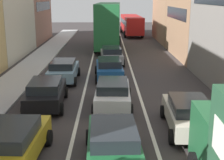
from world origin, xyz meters
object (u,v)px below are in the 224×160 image
at_px(sedan_centre_lane_fifth, 111,55).
at_px(bus_mid_queue_primary, 108,24).
at_px(wagon_left_lane_second, 12,143).
at_px(sedan_left_lane_fourth, 63,70).
at_px(sedan_centre_lane_second, 113,143).
at_px(hatchback_centre_lane_third, 113,93).
at_px(coupe_centre_lane_fourth, 109,68).
at_px(bus_far_queue_secondary, 131,24).
at_px(sedan_left_lane_third, 46,92).
at_px(sedan_right_lane_behind_truck, 189,114).

bearing_deg(sedan_centre_lane_fifth, bus_mid_queue_primary, -1.12).
xyz_separation_m(wagon_left_lane_second, sedan_left_lane_fourth, (0.26, 11.58, 0.00)).
relative_size(sedan_centre_lane_second, hatchback_centre_lane_third, 1.00).
bearing_deg(coupe_centre_lane_fourth, hatchback_centre_lane_third, 179.06).
height_order(wagon_left_lane_second, bus_far_queue_secondary, bus_far_queue_secondary).
bearing_deg(sedan_centre_lane_second, coupe_centre_lane_fourth, -1.30).
bearing_deg(hatchback_centre_lane_third, wagon_left_lane_second, 150.62).
xyz_separation_m(sedan_left_lane_third, sedan_right_lane_behind_truck, (6.91, -3.32, 0.00)).
bearing_deg(bus_far_queue_secondary, sedan_centre_lane_fifth, 169.14).
bearing_deg(coupe_centre_lane_fourth, sedan_centre_lane_fifth, -4.85).
bearing_deg(sedan_left_lane_third, wagon_left_lane_second, 177.07).
bearing_deg(coupe_centre_lane_fourth, sedan_centre_lane_second, 178.00).
height_order(sedan_centre_lane_fifth, bus_far_queue_secondary, bus_far_queue_secondary).
height_order(sedan_left_lane_third, sedan_centre_lane_fifth, same).
bearing_deg(sedan_left_lane_third, coupe_centre_lane_fourth, -32.50).
relative_size(sedan_left_lane_fourth, bus_mid_queue_primary, 0.41).
height_order(sedan_centre_lane_second, sedan_right_lane_behind_truck, same).
distance_m(wagon_left_lane_second, sedan_left_lane_third, 6.18).
bearing_deg(sedan_centre_lane_fifth, sedan_left_lane_fourth, 146.99).
bearing_deg(sedan_left_lane_fourth, wagon_left_lane_second, 178.69).
bearing_deg(sedan_left_lane_fourth, sedan_right_lane_behind_truck, -142.55).
bearing_deg(hatchback_centre_lane_third, coupe_centre_lane_fourth, 3.21).
height_order(sedan_left_lane_third, bus_mid_queue_primary, bus_mid_queue_primary).
height_order(sedan_left_lane_fourth, sedan_centre_lane_fifth, same).
distance_m(sedan_centre_lane_second, wagon_left_lane_second, 3.57).
bearing_deg(bus_far_queue_secondary, sedan_left_lane_fourth, 164.04).
xyz_separation_m(sedan_centre_lane_fifth, bus_mid_queue_primary, (-0.25, 8.40, 2.03)).
height_order(hatchback_centre_lane_third, sedan_left_lane_fourth, same).
distance_m(sedan_left_lane_fourth, sedan_centre_lane_fifth, 6.86).
relative_size(wagon_left_lane_second, sedan_left_lane_fourth, 1.02).
bearing_deg(bus_mid_queue_primary, wagon_left_lane_second, 174.61).
bearing_deg(sedan_centre_lane_fifth, sedan_centre_lane_second, 176.74).
bearing_deg(coupe_centre_lane_fourth, sedan_left_lane_fourth, 97.82).
relative_size(wagon_left_lane_second, hatchback_centre_lane_third, 1.01).
relative_size(hatchback_centre_lane_third, bus_far_queue_secondary, 0.41).
xyz_separation_m(sedan_left_lane_fourth, sedan_right_lane_behind_truck, (6.69, -8.72, 0.00)).
height_order(sedan_centre_lane_second, bus_mid_queue_primary, bus_mid_queue_primary).
xyz_separation_m(sedan_left_lane_third, sedan_centre_lane_fifth, (3.67, 11.33, 0.00)).
relative_size(coupe_centre_lane_fourth, bus_far_queue_secondary, 0.41).
distance_m(wagon_left_lane_second, bus_mid_queue_primary, 26.21).
bearing_deg(wagon_left_lane_second, coupe_centre_lane_fourth, -13.24).
bearing_deg(sedan_left_lane_fourth, coupe_centre_lane_fourth, -79.78).
height_order(sedan_left_lane_fourth, bus_far_queue_secondary, bus_far_queue_secondary).
distance_m(sedan_centre_lane_second, sedan_left_lane_fourth, 12.05).
bearing_deg(sedan_centre_lane_fifth, wagon_left_lane_second, 165.23).
xyz_separation_m(sedan_centre_lane_second, sedan_centre_lane_fifth, (0.13, 17.51, 0.00)).
bearing_deg(wagon_left_lane_second, sedan_left_lane_third, 2.38).
relative_size(wagon_left_lane_second, sedan_left_lane_third, 1.00).
height_order(wagon_left_lane_second, bus_mid_queue_primary, bus_mid_queue_primary).
distance_m(sedan_centre_lane_fifth, bus_far_queue_secondary, 21.70).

